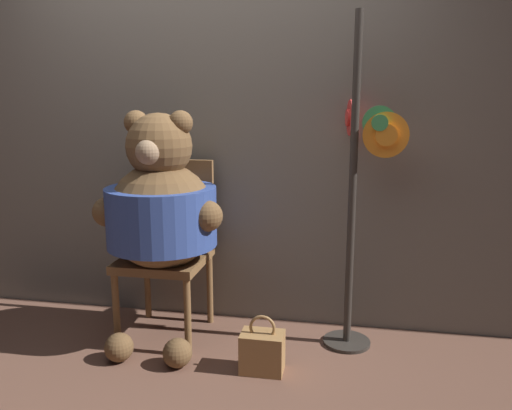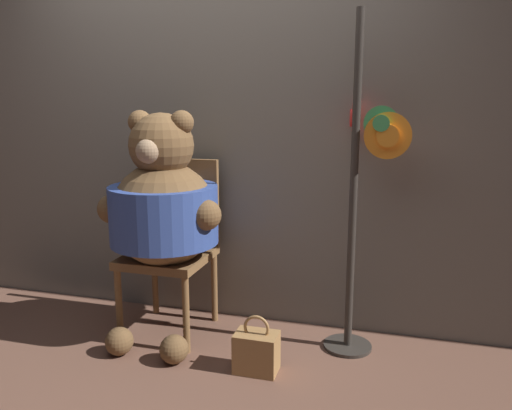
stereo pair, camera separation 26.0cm
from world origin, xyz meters
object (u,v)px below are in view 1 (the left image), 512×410
(handbag_on_ground, at_px, (262,351))
(teddy_bear, at_px, (161,209))
(chair, at_px, (169,242))
(hat_display_rack, at_px, (360,192))

(handbag_on_ground, bearing_deg, teddy_bear, 160.08)
(chair, bearing_deg, teddy_bear, -81.81)
(teddy_bear, xyz_separation_m, handbag_on_ground, (0.63, -0.23, -0.70))
(chair, height_order, handbag_on_ground, chair)
(teddy_bear, distance_m, handbag_on_ground, 0.97)
(handbag_on_ground, bearing_deg, chair, 148.26)
(hat_display_rack, xyz_separation_m, handbag_on_ground, (-0.48, -0.42, -0.80))
(chair, xyz_separation_m, teddy_bear, (0.03, -0.18, 0.24))
(hat_display_rack, bearing_deg, handbag_on_ground, -138.84)
(chair, distance_m, hat_display_rack, 1.19)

